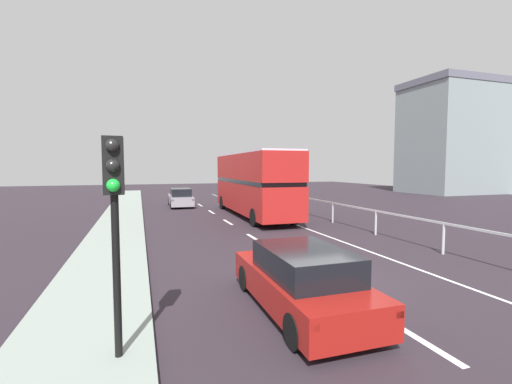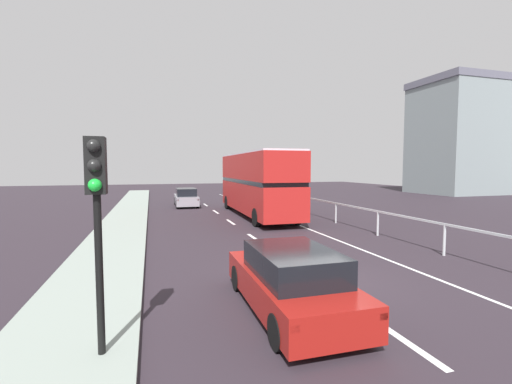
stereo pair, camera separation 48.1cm
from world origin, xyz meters
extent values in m
cube|color=#2C232B|center=(0.00, 0.00, -0.05)|extent=(73.24, 120.00, 0.10)
cube|color=gray|center=(-5.90, 0.00, 0.07)|extent=(2.48, 80.00, 0.14)
cube|color=silver|center=(0.00, -3.35, 0.00)|extent=(0.16, 2.01, 0.01)
cube|color=silver|center=(0.00, 1.47, 0.00)|extent=(0.16, 2.01, 0.01)
cube|color=silver|center=(0.00, 6.30, 0.00)|extent=(0.16, 2.01, 0.01)
cube|color=silver|center=(0.00, 11.12, 0.00)|extent=(0.16, 2.01, 0.01)
cube|color=silver|center=(0.00, 15.94, 0.00)|extent=(0.16, 2.01, 0.01)
cube|color=silver|center=(0.00, 20.77, 0.00)|extent=(0.16, 2.01, 0.01)
cube|color=silver|center=(0.00, 25.59, 0.00)|extent=(0.16, 2.01, 0.01)
cube|color=silver|center=(0.00, 30.41, 0.00)|extent=(0.16, 2.01, 0.01)
cube|color=silver|center=(3.35, 9.00, 0.00)|extent=(0.12, 46.00, 0.01)
cube|color=#B6BABF|center=(5.67, 9.00, 1.14)|extent=(0.08, 42.00, 0.08)
cylinder|color=#B6BABF|center=(5.67, 1.36, 0.57)|extent=(0.10, 0.10, 1.14)
cylinder|color=#B6BABF|center=(5.67, 5.18, 0.57)|extent=(0.10, 0.10, 1.14)
cylinder|color=#B6BABF|center=(5.67, 9.00, 0.57)|extent=(0.10, 0.10, 1.14)
cylinder|color=#B6BABF|center=(5.67, 12.82, 0.57)|extent=(0.10, 0.10, 1.14)
cylinder|color=#B6BABF|center=(5.67, 16.64, 0.57)|extent=(0.10, 0.10, 1.14)
cylinder|color=#B6BABF|center=(5.67, 20.45, 0.57)|extent=(0.10, 0.10, 1.14)
cylinder|color=#B6BABF|center=(5.67, 24.27, 0.57)|extent=(0.10, 0.10, 1.14)
cylinder|color=#B6BABF|center=(5.67, 28.09, 0.57)|extent=(0.10, 0.10, 1.14)
cube|color=gray|center=(35.31, 24.91, 6.46)|extent=(16.89, 8.12, 12.92)
cube|color=slate|center=(35.31, 24.91, 13.32)|extent=(17.22, 8.28, 0.80)
cube|color=#AF1D1A|center=(2.23, 13.18, 1.26)|extent=(2.75, 11.29, 1.82)
cube|color=black|center=(2.23, 13.18, 2.29)|extent=(2.76, 10.84, 0.24)
cube|color=#AF1D1A|center=(2.23, 13.18, 3.22)|extent=(2.75, 11.29, 1.60)
cube|color=silver|center=(2.23, 13.18, 4.07)|extent=(2.70, 11.07, 0.10)
cube|color=black|center=(2.35, 18.77, 1.35)|extent=(2.25, 0.09, 1.28)
cube|color=yellow|center=(2.35, 18.77, 3.62)|extent=(1.50, 0.07, 0.28)
cylinder|color=black|center=(1.17, 17.42, 0.50)|extent=(0.30, 1.01, 1.00)
cylinder|color=black|center=(3.47, 17.37, 0.50)|extent=(0.30, 1.01, 1.00)
cylinder|color=black|center=(0.99, 9.18, 0.50)|extent=(0.30, 1.01, 1.00)
cylinder|color=black|center=(3.29, 9.13, 0.50)|extent=(0.30, 1.01, 1.00)
cube|color=maroon|center=(-1.49, -1.42, 0.52)|extent=(1.86, 4.48, 0.67)
cube|color=black|center=(-1.49, -1.65, 1.14)|extent=(1.62, 2.47, 0.58)
cube|color=red|center=(-2.32, -3.62, 0.68)|extent=(0.16, 0.06, 0.12)
cube|color=red|center=(-0.72, -3.63, 0.68)|extent=(0.16, 0.06, 0.12)
cylinder|color=black|center=(-2.30, 0.11, 0.32)|extent=(0.21, 0.64, 0.64)
cylinder|color=black|center=(-0.65, 0.10, 0.32)|extent=(0.21, 0.64, 0.64)
cylinder|color=black|center=(-2.33, -2.94, 0.32)|extent=(0.21, 0.64, 0.64)
cylinder|color=black|center=(-0.69, -2.96, 0.32)|extent=(0.21, 0.64, 0.64)
cylinder|color=black|center=(-5.22, -2.45, 1.90)|extent=(0.12, 0.12, 3.52)
cube|color=black|center=(-5.22, -2.45, 3.21)|extent=(0.30, 0.30, 0.90)
sphere|color=black|center=(-5.22, -2.62, 3.51)|extent=(0.20, 0.20, 0.20)
sphere|color=black|center=(-5.22, -2.62, 3.21)|extent=(0.20, 0.20, 0.20)
sphere|color=green|center=(-5.22, -2.62, 2.91)|extent=(0.20, 0.20, 0.20)
cube|color=gray|center=(-1.68, 20.29, 0.53)|extent=(1.84, 4.49, 0.70)
cube|color=black|center=(-1.68, 20.07, 1.18)|extent=(1.58, 2.48, 0.60)
cube|color=red|center=(-2.49, 18.12, 0.71)|extent=(0.16, 0.06, 0.12)
cube|color=red|center=(-0.96, 18.08, 0.71)|extent=(0.16, 0.06, 0.12)
cylinder|color=black|center=(-2.43, 21.84, 0.32)|extent=(0.22, 0.64, 0.64)
cylinder|color=black|center=(-0.85, 21.80, 0.32)|extent=(0.22, 0.64, 0.64)
cylinder|color=black|center=(-2.50, 18.79, 0.32)|extent=(0.22, 0.64, 0.64)
cylinder|color=black|center=(-0.93, 18.75, 0.32)|extent=(0.22, 0.64, 0.64)
camera|label=1|loc=(-4.85, -8.26, 3.18)|focal=24.27mm
camera|label=2|loc=(-4.40, -8.41, 3.18)|focal=24.27mm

